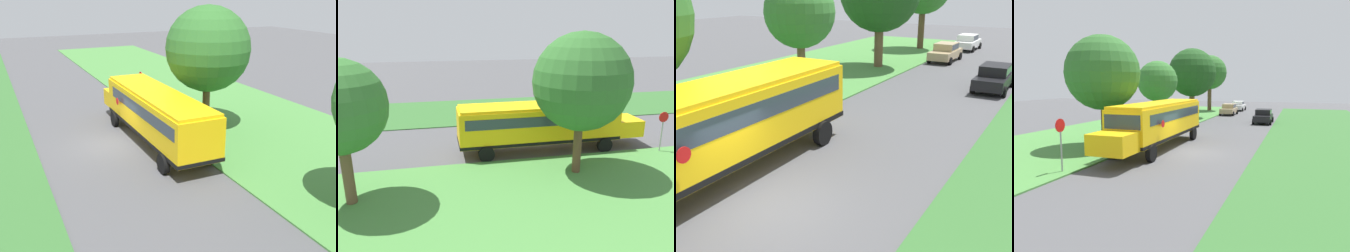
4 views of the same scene
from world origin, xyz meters
The scene contains 6 objects.
ground_plane centered at (0.00, 0.00, 0.00)m, with size 120.00×120.00×0.00m, color #4C4C4F.
grass_verge centered at (-10.00, 0.00, 0.04)m, with size 12.00×80.00×0.08m, color #47843D.
grass_far_side centered at (9.00, 0.00, 0.04)m, with size 10.00×80.00×0.07m, color #33662D.
school_bus centered at (-2.59, 0.79, 1.92)m, with size 2.85×12.42×3.16m.
oak_tree_beside_bus centered at (-6.42, 0.05, 5.27)m, with size 5.20×5.20×7.79m.
stop_sign centered at (-4.60, -6.70, 1.74)m, with size 0.08×0.68×2.74m.
Camera 2 is at (-22.28, 7.51, 7.94)m, focal length 35.00 mm.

